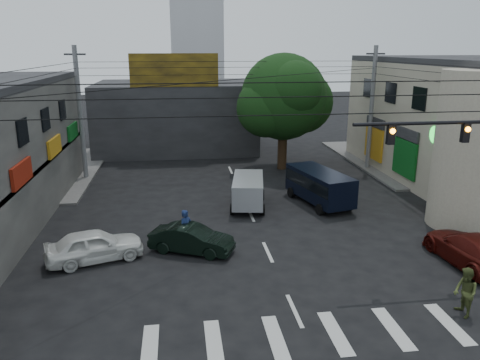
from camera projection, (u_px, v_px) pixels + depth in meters
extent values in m
plane|color=black|center=(277.00, 272.00, 19.50)|extent=(160.00, 160.00, 0.00)
cube|color=#514F4C|center=(443.00, 159.00, 38.95)|extent=(16.00, 16.00, 0.15)
cylinder|color=gray|center=(475.00, 151.00, 23.63)|extent=(4.00, 4.00, 8.00)
cube|color=#232326|center=(176.00, 116.00, 42.96)|extent=(14.00, 10.00, 6.00)
cube|color=olive|center=(174.00, 70.00, 37.11)|extent=(7.00, 0.30, 2.60)
cylinder|color=black|center=(282.00, 141.00, 35.62)|extent=(0.70, 0.70, 4.40)
sphere|color=black|center=(284.00, 97.00, 34.72)|extent=(6.40, 6.40, 6.40)
cylinder|color=black|center=(442.00, 123.00, 17.60)|extent=(7.00, 0.14, 0.14)
cube|color=black|center=(465.00, 133.00, 17.84)|extent=(0.28, 0.22, 0.75)
cube|color=black|center=(391.00, 135.00, 17.45)|extent=(0.28, 0.22, 0.75)
sphere|color=orange|center=(468.00, 129.00, 17.66)|extent=(0.20, 0.20, 0.20)
sphere|color=orange|center=(393.00, 131.00, 17.28)|extent=(0.20, 0.20, 0.20)
cylinder|color=#59595B|center=(80.00, 114.00, 32.16)|extent=(0.32, 0.32, 9.20)
cylinder|color=#59595B|center=(371.00, 109.00, 34.85)|extent=(0.32, 0.32, 9.20)
imported|color=black|center=(192.00, 239.00, 21.26)|extent=(4.15, 4.81, 1.26)
imported|color=silver|center=(95.00, 245.00, 20.40)|extent=(4.12, 5.14, 1.42)
imported|color=#440E09|center=(471.00, 250.00, 19.95)|extent=(2.59, 5.22, 1.45)
imported|color=#142148|center=(186.00, 229.00, 21.64)|extent=(1.11, 1.10, 1.85)
imported|color=#3E4821|center=(465.00, 293.00, 16.11)|extent=(0.91, 0.73, 1.78)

